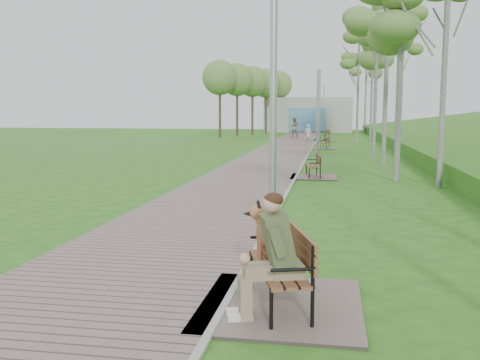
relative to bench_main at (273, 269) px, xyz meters
name	(u,v)px	position (x,y,z in m)	size (l,w,h in m)	color
ground	(277,212)	(-0.60, 6.36, -0.49)	(120.00, 120.00, 0.00)	#235C1B
walkway	(284,149)	(-2.35, 27.86, -0.47)	(3.50, 67.00, 0.04)	#73645D
kerb	(311,149)	(-0.60, 27.86, -0.47)	(0.10, 67.00, 0.05)	#999993
building_north	(309,115)	(-2.10, 57.33, 1.50)	(10.00, 5.20, 4.00)	#9E9E99
bench_main	(273,269)	(0.00, 0.00, 0.00)	(2.00, 2.22, 1.74)	#73645D
bench_second	(313,172)	(0.02, 13.42, -0.30)	(1.69, 1.88, 1.04)	#73645D
bench_third	(325,146)	(0.25, 29.06, -0.32)	(1.58, 1.76, 0.97)	#73645D
bench_far	(325,138)	(0.09, 38.91, -0.28)	(1.86, 2.07, 1.14)	#73645D
lamp_post_near	(273,95)	(-0.42, 3.66, 2.25)	(0.23, 0.23, 5.87)	#A4A6AC
lamp_post_second	(317,115)	(-0.17, 24.26, 1.72)	(0.18, 0.18, 4.73)	#A4A6AC
lamp_post_third	(319,109)	(-0.34, 36.23, 2.15)	(0.22, 0.22, 5.65)	#A4A6AC
lamp_post_far	(324,111)	(-0.28, 55.55, 1.98)	(0.20, 0.20, 5.30)	#A4A6AC
pedestrian_near	(308,135)	(-1.01, 32.45, 0.26)	(0.55, 0.36, 1.51)	silver
pedestrian_far	(294,127)	(-2.83, 43.54, 0.46)	(0.93, 0.73, 1.92)	gray
birch_near_a	(403,5)	(2.93, 12.76, 5.47)	(2.69, 2.69, 7.59)	silver
birch_mid_b	(386,39)	(3.67, 26.30, 6.10)	(2.49, 2.49, 8.40)	silver
birch_mid_c	(377,39)	(2.94, 23.44, 5.73)	(2.58, 2.58, 7.93)	silver
birch_far_a	(399,38)	(4.43, 26.68, 6.19)	(2.27, 2.27, 8.51)	silver
birch_far_b	(359,58)	(2.54, 35.20, 5.88)	(2.37, 2.37, 8.12)	silver
birch_far_c	(374,21)	(3.74, 38.02, 8.99)	(2.82, 2.82, 12.08)	silver
birch_distant_b	(367,63)	(4.29, 55.36, 7.22)	(2.85, 2.85, 9.82)	silver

